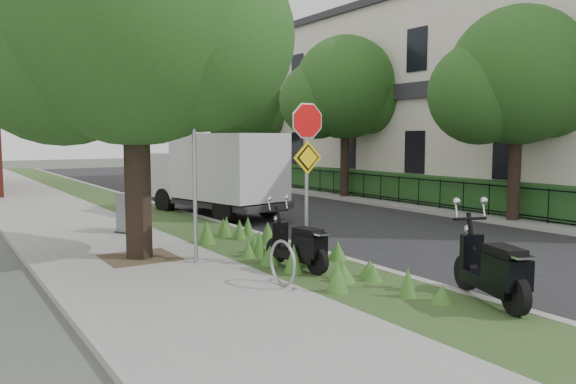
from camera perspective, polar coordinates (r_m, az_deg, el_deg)
name	(u,v)px	position (r m, az deg, el deg)	size (l,w,h in m)	color
ground	(381,265)	(11.47, 9.41, -7.38)	(120.00, 120.00, 0.00)	#4C5147
sidewalk_near	(58,218)	(18.73, -22.37, -2.50)	(3.50, 60.00, 0.12)	gray
verge	(145,212)	(19.40, -14.35, -1.98)	(2.00, 60.00, 0.12)	#2C461E
kerb_near	(173,210)	(19.73, -11.60, -1.78)	(0.20, 60.00, 0.13)	#9E9991
road	(261,205)	(21.24, -2.75, -1.32)	(7.00, 60.00, 0.01)	black
kerb_far	(335,198)	(23.17, 4.77, -0.61)	(0.20, 60.00, 0.13)	#9E9991
footpath_far	(366,196)	(24.23, 7.96, -0.38)	(3.20, 60.00, 0.12)	gray
street_tree_main	(129,22)	(11.87, -15.90, 16.28)	(6.21, 5.54, 7.66)	black
bare_post	(194,160)	(10.97, -9.49, 3.22)	(0.08, 0.08, 4.00)	#A5A8AD
bike_hoop	(283,263)	(9.29, -0.55, -7.23)	(0.06, 0.78, 0.77)	#A5A8AD
sign_assembly	(307,149)	(10.77, 1.96, 4.35)	(0.94, 0.08, 3.22)	#A5A8AD
fence_far	(348,183)	(23.54, 6.13, 0.96)	(0.04, 24.00, 1.00)	black
hedge_far	(361,182)	(23.98, 7.44, 1.03)	(1.00, 24.00, 1.10)	#19461B
terrace_houses	(423,102)	(26.42, 13.57, 8.91)	(7.40, 26.40, 8.20)	beige
far_tree_a	(515,83)	(17.83, 22.07, 10.24)	(4.60, 4.10, 6.22)	black
far_tree_b	(343,93)	(23.41, 5.64, 10.00)	(4.83, 4.31, 6.56)	black
far_tree_c	(249,111)	(30.06, -3.95, 8.24)	(4.37, 3.89, 5.93)	black
scooter_near	(302,249)	(10.33, 1.46, -5.86)	(0.47, 1.68, 0.80)	black
scooter_far	(497,276)	(8.74, 20.49, -8.00)	(0.86, 1.81, 0.90)	black
box_truck	(219,171)	(18.16, -7.05, 2.17)	(2.98, 5.34, 2.28)	#262628
utility_cabinet	(132,213)	(15.06, -15.59, -2.05)	(0.91, 0.78, 1.02)	#262628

